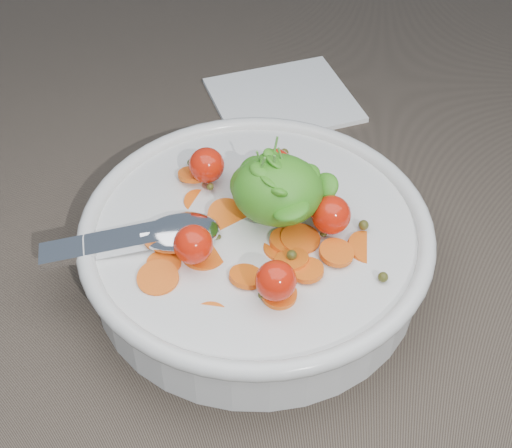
# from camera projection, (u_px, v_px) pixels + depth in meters

# --- Properties ---
(ground) EXTENTS (6.00, 6.00, 0.00)m
(ground) POSITION_uv_depth(u_px,v_px,m) (261.00, 251.00, 0.65)
(ground) COLOR brown
(ground) RESTS_ON ground
(bowl) EXTENTS (0.32, 0.30, 0.13)m
(bowl) POSITION_uv_depth(u_px,v_px,m) (256.00, 243.00, 0.61)
(bowl) COLOR silver
(bowl) RESTS_ON ground
(napkin) EXTENTS (0.20, 0.19, 0.01)m
(napkin) POSITION_uv_depth(u_px,v_px,m) (283.00, 100.00, 0.82)
(napkin) COLOR white
(napkin) RESTS_ON ground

